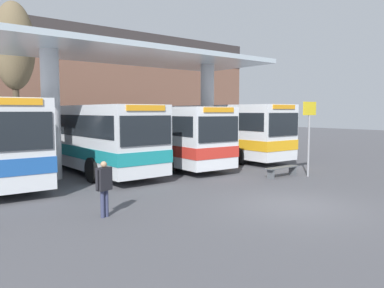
# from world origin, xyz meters

# --- Properties ---
(ground_plane) EXTENTS (100.00, 100.00, 0.00)m
(ground_plane) POSITION_xyz_m (0.00, 0.00, 0.00)
(ground_plane) COLOR #4C4C51
(townhouse_backdrop) EXTENTS (40.00, 0.58, 9.98)m
(townhouse_backdrop) POSITION_xyz_m (0.00, 22.56, 5.82)
(townhouse_backdrop) COLOR brown
(townhouse_backdrop) RESTS_ON ground_plane
(station_canopy) EXTENTS (13.86, 5.82, 5.85)m
(station_canopy) POSITION_xyz_m (0.00, 9.40, 4.97)
(station_canopy) COLOR silver
(station_canopy) RESTS_ON ground_plane
(transit_bus_center_bay) EXTENTS (2.88, 11.84, 3.24)m
(transit_bus_center_bay) POSITION_xyz_m (-2.19, 11.23, 1.81)
(transit_bus_center_bay) COLOR silver
(transit_bus_center_bay) RESTS_ON ground_plane
(transit_bus_right_bay) EXTENTS (3.09, 12.41, 3.17)m
(transit_bus_right_bay) POSITION_xyz_m (1.86, 11.36, 1.77)
(transit_bus_right_bay) COLOR silver
(transit_bus_right_bay) RESTS_ON ground_plane
(transit_bus_far_right_bay) EXTENTS (2.95, 11.31, 3.34)m
(transit_bus_far_right_bay) POSITION_xyz_m (6.44, 10.97, 1.85)
(transit_bus_far_right_bay) COLOR silver
(transit_bus_far_right_bay) RESTS_ON ground_plane
(waiting_bench_near_pillar) EXTENTS (1.92, 0.44, 0.46)m
(waiting_bench_near_pillar) POSITION_xyz_m (3.90, 3.55, 0.35)
(waiting_bench_near_pillar) COLOR #4C5156
(waiting_bench_near_pillar) RESTS_ON ground_plane
(info_sign_platform) EXTENTS (0.90, 0.09, 3.39)m
(info_sign_platform) POSITION_xyz_m (4.97, 2.92, 2.40)
(info_sign_platform) COLOR gray
(info_sign_platform) RESTS_ON ground_plane
(pedestrian_waiting) EXTENTS (0.58, 0.34, 1.59)m
(pedestrian_waiting) POSITION_xyz_m (-5.21, 2.50, 0.97)
(pedestrian_waiting) COLOR #333856
(pedestrian_waiting) RESTS_ON ground_plane
(poplar_tree_behind_left) EXTENTS (2.34, 2.34, 9.38)m
(poplar_tree_behind_left) POSITION_xyz_m (-4.05, 17.00, 6.70)
(poplar_tree_behind_left) COLOR #473A2B
(poplar_tree_behind_left) RESTS_ON ground_plane
(parked_car_street) EXTENTS (4.62, 2.12, 2.01)m
(parked_car_street) POSITION_xyz_m (4.36, 18.67, 0.97)
(parked_car_street) COLOR #B2B7BC
(parked_car_street) RESTS_ON ground_plane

